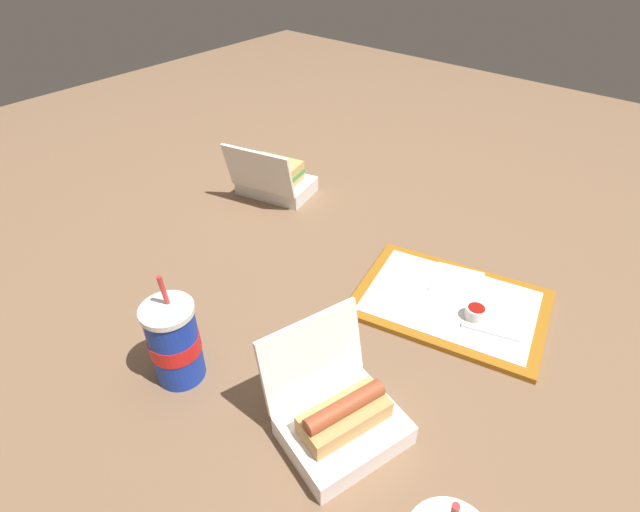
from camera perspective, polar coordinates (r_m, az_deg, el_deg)
The scene contains 8 objects.
ground_plane at distance 1.09m, azimuth 0.50°, elevation -2.29°, with size 3.20×3.20×0.00m, color brown.
food_tray at distance 1.05m, azimuth 14.66°, elevation -5.24°, with size 0.42×0.33×0.01m.
ketchup_cup at distance 1.01m, azimuth 17.36°, elevation -6.14°, with size 0.04×0.04×0.02m.
napkin_stack at distance 1.09m, azimuth 15.40°, elevation -2.84°, with size 0.10×0.10×0.00m, color white.
plastic_fork at distance 1.00m, azimuth 18.99°, elevation -8.22°, with size 0.11×0.01×0.01m, color white.
clamshell_hotdog_left at distance 0.79m, azimuth 2.29°, elevation -17.95°, with size 0.22×0.22×0.17m.
clamshell_sandwich_back at distance 1.37m, azimuth -5.22°, elevation 8.73°, with size 0.22×0.20×0.16m.
soda_cup_left at distance 0.87m, azimuth -16.29°, elevation -9.45°, with size 0.09×0.09×0.22m.
Camera 1 is at (-0.53, 0.65, 0.69)m, focal length 28.00 mm.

